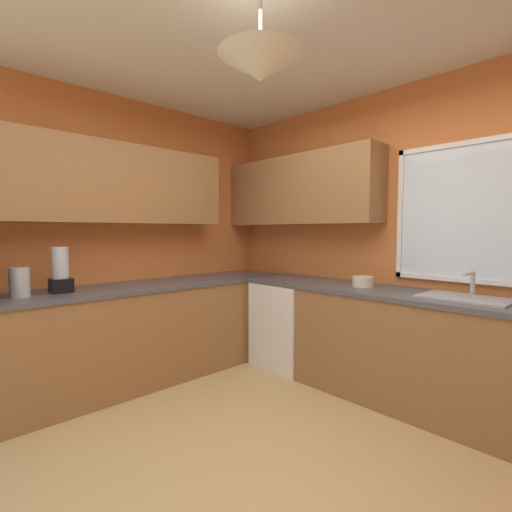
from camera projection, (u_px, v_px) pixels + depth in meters
The scene contains 9 objects.
ground_plane at pixel (260, 482), 2.05m from camera, with size 9.05×9.05×0.00m, color tan.
room_shell at pixel (271, 172), 2.55m from camera, with size 4.23×3.75×2.70m.
counter_run_left at pixel (123, 336), 3.29m from camera, with size 0.65×3.36×0.90m.
counter_run_back at pixel (418, 350), 2.90m from camera, with size 3.32×0.65×0.90m.
dishwasher at pixel (290, 324), 3.82m from camera, with size 0.60×0.60×0.85m, color white.
kettle at pixel (20, 282), 2.71m from camera, with size 0.13×0.13×0.22m, color #B7B7BC.
sink_assembly at pixel (465, 297), 2.64m from camera, with size 0.58×0.40×0.19m.
bowl at pixel (363, 282), 3.22m from camera, with size 0.18×0.18×0.09m, color beige.
blender_appliance at pixel (61, 272), 2.92m from camera, with size 0.15×0.15×0.36m.
Camera 1 is at (1.41, -1.37, 1.38)m, focal length 26.15 mm.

